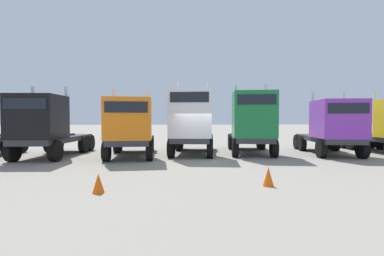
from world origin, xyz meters
The scene contains 8 objects.
ground centered at (0.00, 0.00, 0.00)m, with size 200.00×200.00×0.00m, color gray.
semi_truck_black centered at (-8.44, 0.99, 1.80)m, with size 3.03×6.35×4.08m.
semi_truck_orange centered at (-3.77, 0.71, 1.74)m, with size 2.73×6.11×3.92m.
semi_truck_white centered at (-0.21, 1.42, 2.01)m, with size 3.47×6.22×4.51m.
semi_truck_green centered at (3.54, 1.49, 1.98)m, with size 3.64×6.73×4.41m.
semi_truck_purple centered at (8.30, 0.63, 1.77)m, with size 3.63×6.32×3.91m.
traffic_cone_near centered at (-3.76, -6.62, 0.29)m, with size 0.36×0.36×0.58m, color #F2590C.
traffic_cone_mid centered at (1.57, -6.29, 0.31)m, with size 0.36×0.36×0.62m, color #F2590C.
Camera 1 is at (-1.77, -14.79, 2.18)m, focal length 25.32 mm.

